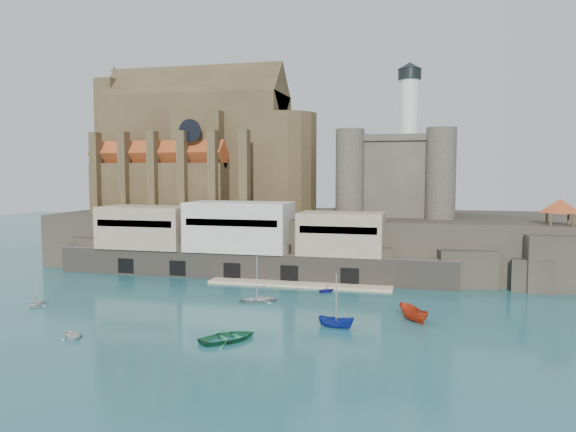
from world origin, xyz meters
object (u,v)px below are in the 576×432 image
(boat_2, at_px, (336,327))
(church, at_px, (204,153))
(castle_keep, at_px, (397,172))
(pavilion, at_px, (560,208))
(boat_1, at_px, (72,338))

(boat_2, bearing_deg, church, 46.17)
(church, distance_m, castle_keep, 40.39)
(church, height_order, pavilion, church)
(pavilion, xyz_separation_m, boat_1, (-57.96, -42.02, -12.73))
(boat_2, bearing_deg, pavilion, -36.05)
(castle_keep, bearing_deg, church, 178.89)
(church, bearing_deg, boat_2, -52.35)
(castle_keep, relative_size, pavilion, 4.58)
(church, xyz_separation_m, boat_2, (35.90, -46.53, -22.13))
(church, bearing_deg, pavilion, -13.48)
(castle_keep, relative_size, boat_1, 9.01)
(castle_keep, distance_m, boat_1, 67.98)
(church, xyz_separation_m, castle_keep, (40.21, -0.78, -3.81))
(castle_keep, xyz_separation_m, boat_1, (-32.04, -57.10, -18.31))
(castle_keep, distance_m, boat_2, 49.47)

